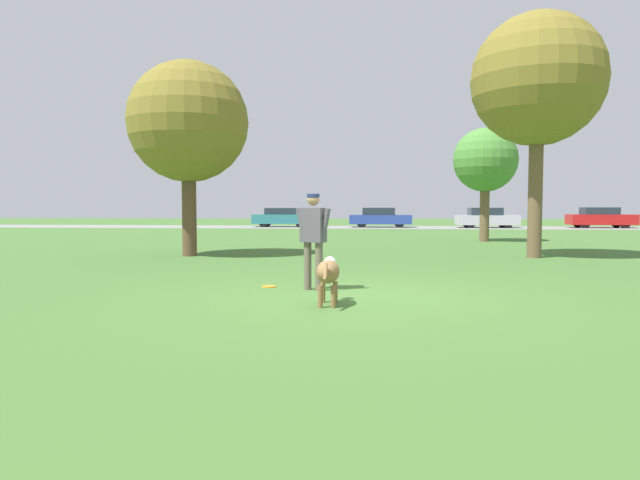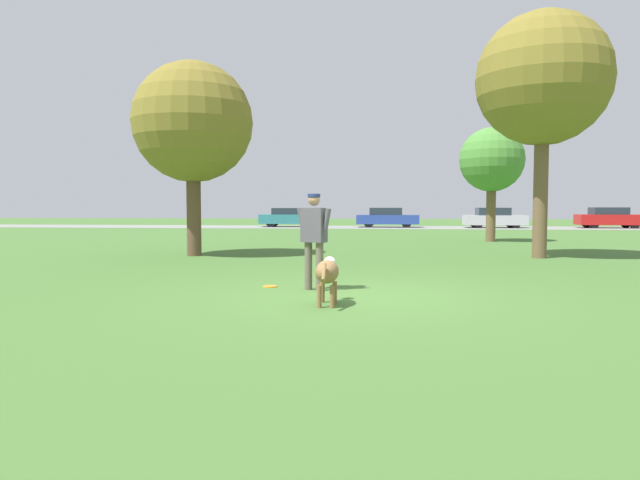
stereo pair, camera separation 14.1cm
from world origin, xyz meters
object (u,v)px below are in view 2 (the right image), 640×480
(parked_car_red, at_px, (610,218))
(parked_car_teal, at_px, (290,217))
(tree_far_right, at_px, (492,161))
(parked_car_silver, at_px, (494,218))
(tree_near_right, at_px, (543,80))
(person, at_px, (314,233))
(dog, at_px, (327,273))
(parked_car_blue, at_px, (387,218))
(tree_near_left, at_px, (193,123))
(frisbee, at_px, (270,286))

(parked_car_red, bearing_deg, parked_car_teal, -178.64)
(tree_far_right, bearing_deg, parked_car_silver, 78.90)
(parked_car_teal, bearing_deg, tree_near_right, -67.38)
(tree_far_right, bearing_deg, person, -111.03)
(person, height_order, dog, person)
(parked_car_blue, bearing_deg, tree_near_left, -102.75)
(parked_car_blue, bearing_deg, parked_car_teal, 179.81)
(dog, height_order, parked_car_red, parked_car_red)
(person, bearing_deg, tree_near_left, 149.77)
(person, relative_size, dog, 1.46)
(tree_near_right, relative_size, tree_far_right, 1.45)
(frisbee, xyz_separation_m, parked_car_blue, (2.24, 30.19, 0.67))
(dog, relative_size, tree_near_left, 0.20)
(frisbee, relative_size, tree_near_left, 0.05)
(dog, xyz_separation_m, parked_car_silver, (8.27, 31.63, 0.20))
(person, height_order, parked_car_red, person)
(tree_near_right, relative_size, parked_car_silver, 1.64)
(frisbee, xyz_separation_m, tree_near_left, (-3.48, 6.14, 3.82))
(frisbee, distance_m, parked_car_silver, 31.37)
(dog, bearing_deg, parked_car_blue, -2.39)
(person, distance_m, parked_car_teal, 31.09)
(tree_far_right, bearing_deg, parked_car_red, 56.46)
(parked_car_red, bearing_deg, parked_car_silver, -175.70)
(tree_near_left, relative_size, parked_car_blue, 1.30)
(dog, relative_size, frisbee, 4.34)
(dog, bearing_deg, tree_far_right, -18.61)
(person, bearing_deg, parked_car_silver, 100.09)
(tree_near_right, height_order, parked_car_silver, tree_near_right)
(person, distance_m, parked_car_silver, 31.42)
(tree_near_left, bearing_deg, parked_car_teal, 92.80)
(tree_near_right, relative_size, parked_car_blue, 1.57)
(parked_car_teal, bearing_deg, person, -81.98)
(parked_car_blue, xyz_separation_m, parked_car_red, (14.86, 0.10, 0.01))
(dog, bearing_deg, parked_car_silver, -15.16)
(person, xyz_separation_m, parked_car_red, (16.28, 30.60, -0.28))
(frisbee, bearing_deg, parked_car_teal, 98.75)
(parked_car_teal, bearing_deg, tree_near_left, -89.34)
(tree_far_right, xyz_separation_m, parked_car_red, (10.74, 16.20, -2.62))
(frisbee, bearing_deg, parked_car_red, 60.56)
(frisbee, distance_m, parked_car_teal, 30.66)
(tree_near_right, xyz_separation_m, tree_far_right, (0.05, 7.59, -1.58))
(tree_near_right, xyz_separation_m, parked_car_red, (10.79, 23.79, -4.20))
(tree_near_right, height_order, tree_near_left, tree_near_right)
(person, bearing_deg, parked_car_red, 88.04)
(tree_near_right, relative_size, parked_car_teal, 1.54)
(parked_car_silver, bearing_deg, parked_car_blue, 176.68)
(person, xyz_separation_m, parked_car_teal, (-5.48, 30.60, -0.29))
(tree_near_right, height_order, parked_car_teal, tree_near_right)
(dog, relative_size, parked_car_blue, 0.26)
(tree_far_right, relative_size, parked_car_blue, 1.08)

